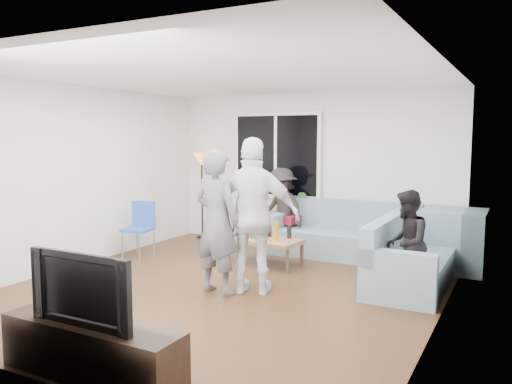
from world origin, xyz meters
The scene contains 32 objects.
floor centered at (0.00, 0.00, -0.02)m, with size 5.00×5.50×0.04m, color #56351C.
ceiling centered at (0.00, 0.00, 2.62)m, with size 5.00×5.50×0.04m, color white.
wall_back centered at (0.00, 2.77, 1.30)m, with size 5.00×0.04×2.60m, color silver.
wall_front centered at (0.00, -2.77, 1.30)m, with size 5.00×0.04×2.60m, color silver.
wall_left centered at (-2.52, 0.00, 1.30)m, with size 0.04×5.50×2.60m, color silver.
wall_right centered at (2.52, 0.00, 1.30)m, with size 0.04×5.50×2.60m, color silver.
window_frame centered at (-0.60, 2.69, 1.55)m, with size 1.62×0.06×1.47m, color white.
window_glass centered at (-0.60, 2.65, 1.55)m, with size 1.50×0.02×1.35m, color black.
window_mullion centered at (-0.60, 2.64, 1.55)m, with size 0.05×0.03×1.35m, color white.
radiator centered at (-0.60, 2.65, 0.31)m, with size 1.30×0.12×0.62m, color silver.
potted_plant centered at (-0.11, 2.62, 0.78)m, with size 0.18×0.14×0.33m, color #366D2B.
vase centered at (-1.03, 2.62, 0.70)m, with size 0.15×0.15×0.16m, color white.
sofa_back_section centered at (0.73, 2.27, 0.42)m, with size 2.30×0.85×0.85m, color slate, non-canonical shape.
sofa_right_section centered at (2.02, 1.23, 0.42)m, with size 0.85×2.00×0.85m, color slate, non-canonical shape.
sofa_corner centered at (2.36, 2.27, 0.42)m, with size 0.85×0.85×0.85m, color slate.
cushion_yellow centered at (-0.57, 2.25, 0.51)m, with size 0.38×0.32×0.14m, color gold.
cushion_red centered at (-0.23, 2.33, 0.51)m, with size 0.36×0.30×0.13m, color maroon.
coffee_table centered at (-0.11, 1.24, 0.20)m, with size 1.10×0.60×0.40m, color #9E7D4C.
pitcher centered at (-0.24, 1.22, 0.49)m, with size 0.17×0.17×0.17m, color maroon.
side_chair centered at (-2.05, 0.74, 0.43)m, with size 0.40×0.40×0.86m, color #2A53B6, non-canonical shape.
floor_lamp centered at (-2.05, 2.53, 0.78)m, with size 0.32×0.32×1.56m, color orange, non-canonical shape.
player_left centered at (0.01, -0.21, 0.86)m, with size 0.63×0.41×1.73m, color #545358.
player_right centered at (0.39, 0.00, 0.94)m, with size 1.10×0.46×1.87m, color silver.
spectator_right centered at (2.02, 0.75, 0.63)m, with size 0.61×0.48×1.26m, color black.
spectator_back centered at (-0.32, 2.30, 0.68)m, with size 0.88×0.50×1.36m, color black.
tv_console centered at (0.29, -2.50, 0.22)m, with size 1.60×0.40×0.44m, color black.
television centered at (0.29, -2.50, 0.73)m, with size 0.99×0.13×0.57m, color black.
bottle_e centered at (0.22, 1.40, 0.49)m, with size 0.07×0.07×0.19m, color black.
bottle_a centered at (-0.41, 1.36, 0.52)m, with size 0.07×0.07×0.24m, color #C9650B.
bottle_b centered at (-0.22, 1.16, 0.51)m, with size 0.08×0.08×0.21m, color #1B8818.
bottle_c centered at (-0.08, 1.36, 0.49)m, with size 0.07×0.07×0.18m, color black.
bottle_d centered at (0.13, 1.15, 0.54)m, with size 0.07×0.07×0.28m, color orange.
Camera 1 is at (3.22, -5.29, 1.89)m, focal length 35.88 mm.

